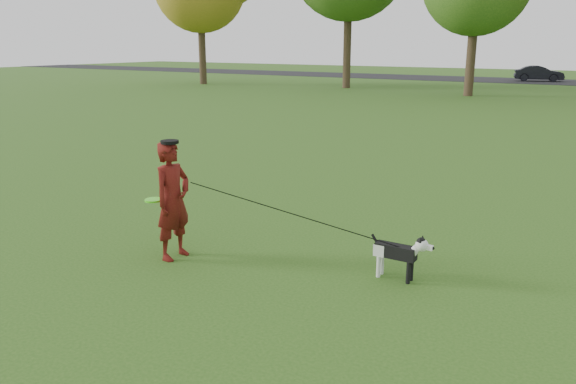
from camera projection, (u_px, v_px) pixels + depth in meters
The scene contains 6 objects.
ground at pixel (275, 264), 7.28m from camera, with size 120.00×120.00×0.00m, color #285116.
road at pixel (576, 83), 40.24m from camera, with size 120.00×7.00×0.02m, color black.
man at pixel (173, 201), 7.31m from camera, with size 0.57×0.38×1.57m, color #530B0C.
dog at pixel (400, 251), 6.70m from camera, with size 0.79×0.16×0.60m.
car_mid at pixel (539, 73), 41.38m from camera, with size 1.19×3.40×1.12m, color black.
man_held_items at pixel (297, 215), 6.82m from camera, with size 3.34×1.03×1.18m.
Camera 1 is at (3.70, -5.71, 2.78)m, focal length 35.00 mm.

